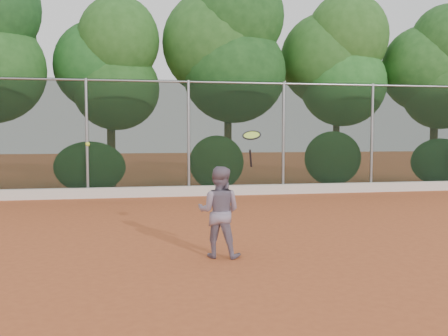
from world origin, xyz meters
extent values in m
plane|color=#B8562B|center=(0.00, 0.00, 0.00)|extent=(80.00, 80.00, 0.00)
cube|color=silver|center=(0.00, 6.82, 0.15)|extent=(24.00, 0.20, 0.30)
imported|color=gray|center=(-0.39, -0.70, 0.70)|extent=(0.83, 0.74, 1.40)
cube|color=black|center=(0.00, 7.00, 1.75)|extent=(24.00, 0.01, 3.50)
cylinder|color=gray|center=(0.00, 7.00, 3.45)|extent=(24.00, 0.06, 0.06)
cylinder|color=gray|center=(-3.00, 7.00, 1.75)|extent=(0.09, 0.09, 3.50)
cylinder|color=gray|center=(0.00, 7.00, 1.75)|extent=(0.09, 0.09, 3.50)
cylinder|color=gray|center=(3.00, 7.00, 1.75)|extent=(0.09, 0.09, 3.50)
cylinder|color=gray|center=(6.00, 7.00, 1.75)|extent=(0.09, 0.09, 3.50)
cylinder|color=#44301A|center=(-2.40, 9.30, 1.20)|extent=(0.28, 0.28, 2.40)
ellipsoid|color=#21501B|center=(-2.20, 9.20, 3.40)|extent=(2.90, 2.40, 2.80)
ellipsoid|color=#1C521D|center=(-2.70, 9.50, 4.20)|extent=(3.20, 2.70, 3.10)
ellipsoid|color=#24531C|center=(-2.10, 9.00, 5.00)|extent=(2.70, 2.30, 2.90)
cylinder|color=#45301A|center=(1.60, 9.00, 1.50)|extent=(0.26, 0.26, 3.00)
ellipsoid|color=#296125|center=(1.80, 8.90, 4.00)|extent=(3.60, 3.00, 3.50)
ellipsoid|color=#38752C|center=(1.30, 9.20, 5.00)|extent=(3.90, 3.20, 3.80)
ellipsoid|color=#2B6627|center=(1.90, 8.80, 5.90)|extent=(3.20, 2.70, 3.30)
cylinder|color=#422B19|center=(5.70, 9.20, 1.35)|extent=(0.24, 0.24, 2.70)
ellipsoid|color=#215F20|center=(5.90, 9.10, 3.70)|extent=(3.20, 2.70, 3.10)
ellipsoid|color=#22521C|center=(5.40, 9.40, 4.60)|extent=(3.50, 2.90, 3.40)
ellipsoid|color=#26541D|center=(6.00, 9.00, 5.40)|extent=(3.00, 2.50, 3.10)
cylinder|color=#412719|center=(9.40, 8.80, 1.25)|extent=(0.28, 0.28, 2.50)
ellipsoid|color=#356928|center=(9.60, 8.70, 3.50)|extent=(3.00, 2.50, 2.90)
ellipsoid|color=#336F2A|center=(9.10, 9.00, 4.30)|extent=(3.30, 2.80, 3.20)
ellipsoid|color=#2C6125|center=(9.70, 8.60, 5.10)|extent=(2.80, 2.40, 3.00)
ellipsoid|color=#2E6B28|center=(-3.00, 7.80, 0.85)|extent=(2.20, 1.16, 1.60)
ellipsoid|color=#356D29|center=(1.00, 7.80, 0.95)|extent=(1.80, 1.04, 1.76)
ellipsoid|color=#2E6526|center=(5.00, 7.80, 1.05)|extent=(2.00, 1.10, 1.84)
ellipsoid|color=#235E26|center=(9.00, 7.80, 0.90)|extent=(2.16, 1.12, 1.64)
cylinder|color=black|center=(0.08, -0.82, 1.52)|extent=(0.09, 0.16, 0.27)
torus|color=black|center=(0.08, -0.88, 1.87)|extent=(0.37, 0.36, 0.15)
cylinder|color=#C9EE46|center=(0.08, -0.88, 1.87)|extent=(0.31, 0.30, 0.11)
sphere|color=#CFE734|center=(-2.31, -0.72, 1.74)|extent=(0.06, 0.06, 0.06)
camera|label=1|loc=(-1.67, -8.15, 1.90)|focal=40.00mm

